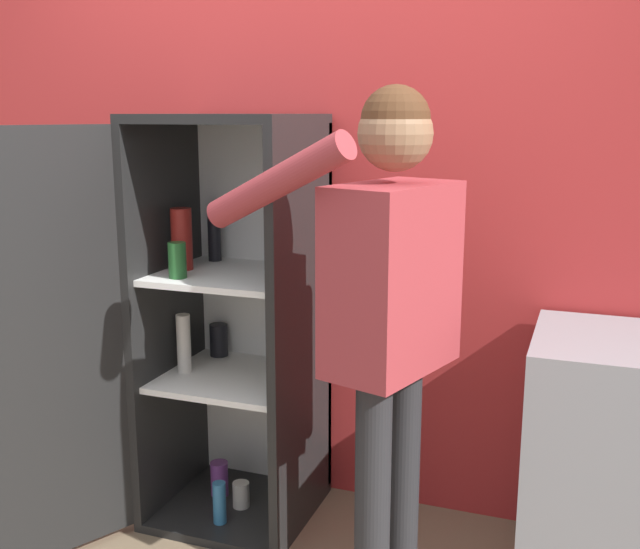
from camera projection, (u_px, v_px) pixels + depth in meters
The scene contains 3 objects.
wall_back at pixel (309, 198), 3.10m from camera, with size 7.00×0.06×2.55m.
refrigerator at pixel (198, 327), 2.92m from camera, with size 0.94×1.14×1.62m.
person at pixel (389, 290), 2.33m from camera, with size 0.77×0.58×1.71m.
Camera 1 is at (1.11, -1.91, 1.62)m, focal length 42.00 mm.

